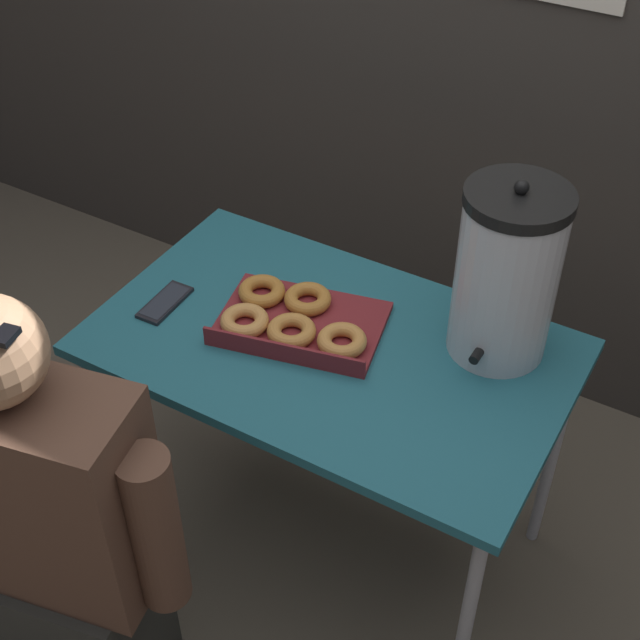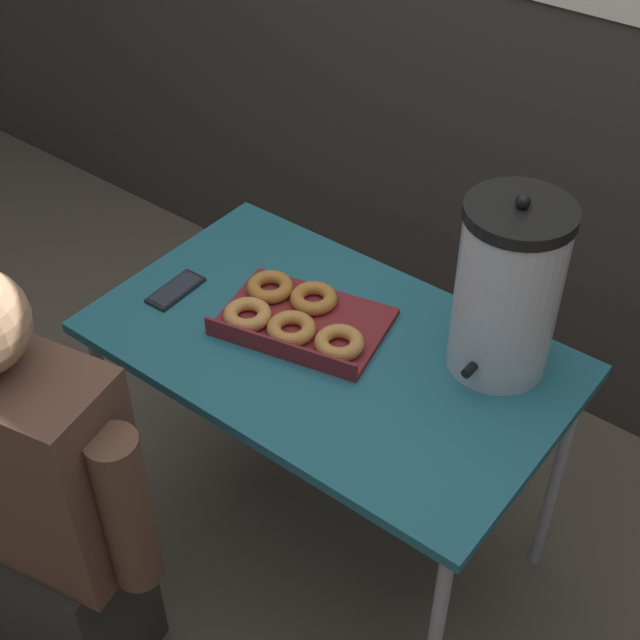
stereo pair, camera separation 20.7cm
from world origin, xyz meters
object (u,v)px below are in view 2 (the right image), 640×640
at_px(cell_phone, 176,290).
at_px(person_seated, 35,507).
at_px(coffee_urn, 508,289).
at_px(donut_box, 297,318).

distance_m(cell_phone, person_seated, 0.62).
xyz_separation_m(coffee_urn, person_seated, (-0.65, -0.85, -0.40)).
xyz_separation_m(donut_box, coffee_urn, (0.44, 0.18, 0.19)).
bearing_deg(cell_phone, donut_box, 13.16).
relative_size(donut_box, coffee_urn, 0.97).
bearing_deg(coffee_urn, donut_box, -157.80).
relative_size(cell_phone, person_seated, 0.13).
height_order(donut_box, coffee_urn, coffee_urn).
height_order(donut_box, person_seated, person_seated).
xyz_separation_m(donut_box, cell_phone, (-0.32, -0.09, -0.02)).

